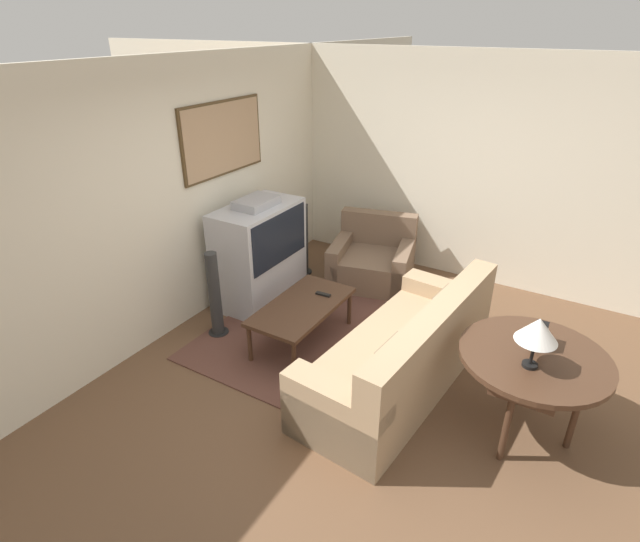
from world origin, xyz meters
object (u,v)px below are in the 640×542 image
couch (404,356)px  speaker_tower_right (303,241)px  coffee_table (302,308)px  console_table (534,362)px  speaker_tower_left (215,297)px  tv (260,253)px  mantel_clock (539,336)px  armchair (372,261)px  table_lamp (538,330)px

couch → speaker_tower_right: speaker_tower_right is taller
coffee_table → console_table: bearing=-93.3°
coffee_table → speaker_tower_left: bearing=111.1°
speaker_tower_right → console_table: bearing=-116.0°
speaker_tower_left → tv: bearing=3.8°
tv → couch: tv is taller
console_table → mantel_clock: (0.13, 0.02, 0.15)m
armchair → coffee_table: 1.61m
table_lamp → mantel_clock: table_lamp is taller
armchair → table_lamp: bearing=-55.3°
couch → console_table: couch is taller
coffee_table → console_table: (-0.13, -2.16, 0.26)m
armchair → speaker_tower_right: (-0.27, 0.85, 0.18)m
console_table → speaker_tower_right: speaker_tower_right is taller
tv → couch: size_ratio=0.55×
couch → coffee_table: size_ratio=1.95×
console_table → speaker_tower_left: speaker_tower_left is taller
coffee_table → speaker_tower_right: bearing=32.3°
coffee_table → tv: bearing=60.7°
tv → coffee_table: bearing=-119.3°
console_table → speaker_tower_right: size_ratio=1.19×
coffee_table → speaker_tower_left: speaker_tower_left is taller
coffee_table → mantel_clock: (0.01, -2.15, 0.42)m
table_lamp → speaker_tower_left: table_lamp is taller
tv → console_table: 3.13m
couch → speaker_tower_left: speaker_tower_left is taller
armchair → console_table: size_ratio=1.03×
tv → table_lamp: bearing=-104.6°
console_table → tv: bearing=78.3°
coffee_table → table_lamp: bearing=-97.7°
couch → tv: bearing=-101.5°
console_table → table_lamp: table_lamp is taller
speaker_tower_right → armchair: bearing=-72.6°
table_lamp → speaker_tower_left: (-0.04, 2.99, -0.60)m
tv → console_table: bearing=-101.7°
table_lamp → armchair: bearing=48.4°
console_table → couch: bearing=88.7°
couch → table_lamp: 1.26m
couch → console_table: bearing=93.9°
tv → speaker_tower_left: bearing=-176.2°
coffee_table → console_table: 2.18m
couch → speaker_tower_right: bearing=-120.9°
mantel_clock → console_table: bearing=-173.4°
couch → armchair: 2.05m
speaker_tower_right → mantel_clock: bearing=-114.0°
tv → speaker_tower_right: 0.85m
armchair → speaker_tower_left: speaker_tower_left is taller
couch → speaker_tower_left: (-0.22, 1.98, 0.12)m
tv → coffee_table: tv is taller
tv → console_table: tv is taller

